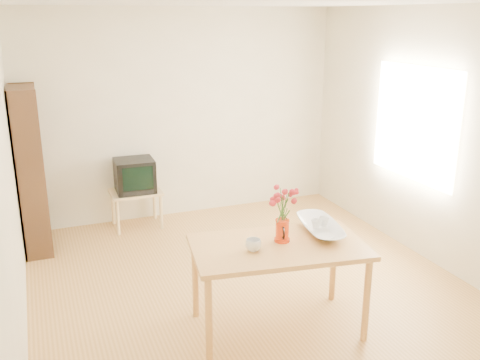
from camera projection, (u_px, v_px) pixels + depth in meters
name	position (u px, v px, depth m)	size (l,w,h in m)	color
room	(255.00, 156.00, 4.72)	(4.50, 4.50, 4.50)	#AD7B3D
table	(278.00, 254.00, 4.27)	(1.48, 0.98, 0.75)	#C48843
tv_stand	(136.00, 197.00, 6.48)	(0.60, 0.45, 0.46)	#DAB87B
bookshelf	(31.00, 176.00, 5.75)	(0.28, 0.70, 1.80)	#321D10
pitcher	(282.00, 231.00, 4.29)	(0.13, 0.20, 0.19)	red
flowers	(283.00, 203.00, 4.22)	(0.21, 0.21, 0.30)	red
mug	(253.00, 245.00, 4.12)	(0.12, 0.12, 0.10)	white
bowl	(321.00, 208.00, 4.45)	(0.44, 0.44, 0.42)	white
teacup_a	(317.00, 213.00, 4.45)	(0.07, 0.07, 0.07)	white
teacup_b	(324.00, 211.00, 4.50)	(0.07, 0.07, 0.07)	white
television	(134.00, 175.00, 6.41)	(0.47, 0.44, 0.39)	black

